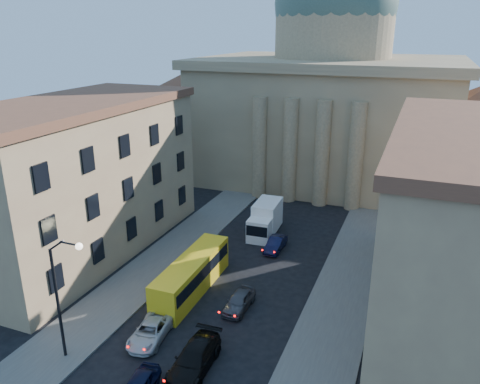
{
  "coord_description": "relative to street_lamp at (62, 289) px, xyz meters",
  "views": [
    {
      "loc": [
        12.92,
        -11.85,
        20.82
      ],
      "look_at": [
        0.18,
        20.45,
        8.66
      ],
      "focal_mm": 35.0,
      "sensor_mm": 36.0,
      "label": 1
    }
  ],
  "objects": [
    {
      "name": "box_truck",
      "position": [
        5.49,
        23.93,
        -3.71
      ],
      "size": [
        2.64,
        6.15,
        3.32
      ],
      "rotation": [
        0.0,
        0.0,
        0.05
      ],
      "color": "white",
      "rests_on": "ground"
    },
    {
      "name": "church",
      "position": [
        6.97,
        47.47,
        6.59
      ],
      "size": [
        68.02,
        28.76,
        36.6
      ],
      "color": "#816D4F",
      "rests_on": "ground"
    },
    {
      "name": "sidewalk_right",
      "position": [
        15.47,
        10.0,
        -5.21
      ],
      "size": [
        5.0,
        60.0,
        0.15
      ],
      "primitive_type": "cube",
      "color": "#53514C",
      "rests_on": "ground"
    },
    {
      "name": "city_bus",
      "position": [
        3.55,
        10.64,
        -3.72
      ],
      "size": [
        2.56,
        10.38,
        2.92
      ],
      "rotation": [
        0.0,
        0.0,
        0.02
      ],
      "color": "yellow",
      "rests_on": "ground"
    },
    {
      "name": "car_right_distant",
      "position": [
        7.77,
        20.49,
        -4.64
      ],
      "size": [
        1.41,
        3.93,
        1.29
      ],
      "primitive_type": "imported",
      "rotation": [
        0.0,
        0.0,
        -0.01
      ],
      "color": "black",
      "rests_on": "ground"
    },
    {
      "name": "sidewalk_left",
      "position": [
        -1.53,
        10.0,
        -5.21
      ],
      "size": [
        5.0,
        60.0,
        0.15
      ],
      "primitive_type": "cube",
      "color": "#53514C",
      "rests_on": "ground"
    },
    {
      "name": "street_lamp",
      "position": [
        0.0,
        0.0,
        0.0
      ],
      "size": [
        2.62,
        0.44,
        8.83
      ],
      "color": "black",
      "rests_on": "ground"
    },
    {
      "name": "building_right",
      "position": [
        23.97,
        14.0,
        2.14
      ],
      "size": [
        11.6,
        26.6,
        14.7
      ],
      "color": "tan",
      "rests_on": "ground"
    },
    {
      "name": "car_left_mid",
      "position": [
        3.79,
        3.71,
        -4.65
      ],
      "size": [
        2.69,
        4.81,
        1.27
      ],
      "primitive_type": "imported",
      "rotation": [
        0.0,
        0.0,
        0.13
      ],
      "color": "silver",
      "rests_on": "ground"
    },
    {
      "name": "car_right_far",
      "position": [
        8.2,
        9.59,
        -4.6
      ],
      "size": [
        1.66,
        4.02,
        1.36
      ],
      "primitive_type": "imported",
      "rotation": [
        0.0,
        0.0,
        -0.01
      ],
      "color": "#454449",
      "rests_on": "ground"
    },
    {
      "name": "car_right_mid",
      "position": [
        8.07,
        2.11,
        -4.5
      ],
      "size": [
        2.46,
        5.52,
        1.57
      ],
      "primitive_type": "imported",
      "rotation": [
        0.0,
        0.0,
        0.05
      ],
      "color": "black",
      "rests_on": "ground"
    },
    {
      "name": "building_left",
      "position": [
        -10.03,
        14.0,
        2.14
      ],
      "size": [
        11.6,
        26.6,
        14.7
      ],
      "color": "tan",
      "rests_on": "ground"
    }
  ]
}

